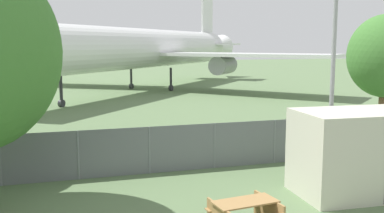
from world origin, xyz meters
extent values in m
cylinder|color=slate|center=(-7.64, 9.96, 0.88)|extent=(0.07, 0.07, 1.76)
cylinder|color=slate|center=(-5.09, 9.96, 0.88)|extent=(0.07, 0.07, 1.76)
cylinder|color=slate|center=(-2.55, 9.96, 0.88)|extent=(0.07, 0.07, 1.76)
cylinder|color=slate|center=(0.00, 9.96, 0.88)|extent=(0.07, 0.07, 1.76)
cylinder|color=slate|center=(2.55, 9.96, 0.88)|extent=(0.07, 0.07, 1.76)
cylinder|color=slate|center=(5.09, 9.96, 0.88)|extent=(0.07, 0.07, 1.76)
cylinder|color=slate|center=(7.64, 9.96, 0.88)|extent=(0.07, 0.07, 1.76)
cube|color=slate|center=(0.00, 9.96, 0.88)|extent=(56.00, 0.01, 1.76)
cylinder|color=white|center=(2.43, 38.46, 4.30)|extent=(27.17, 31.06, 3.91)
cone|color=white|center=(16.10, 54.59, 4.30)|extent=(5.84, 6.00, 3.52)
cube|color=white|center=(11.54, 33.18, 3.72)|extent=(15.11, 16.05, 0.30)
cylinder|color=#939399|center=(9.85, 35.08, 2.69)|extent=(3.61, 3.82, 1.76)
cube|color=white|center=(-4.28, 46.59, 3.72)|extent=(17.03, 13.42, 0.30)
cylinder|color=#939399|center=(-2.12, 45.22, 2.69)|extent=(3.61, 3.82, 1.76)
cube|color=white|center=(13.89, 51.98, 9.19)|extent=(2.46, 2.84, 5.86)
cube|color=white|center=(13.76, 51.83, 4.70)|extent=(8.57, 7.94, 0.20)
cylinder|color=#2D2D33|center=(-5.44, 29.18, 1.18)|extent=(0.24, 0.24, 2.35)
cylinder|color=#2D2D33|center=(-5.44, 29.18, 0.28)|extent=(0.59, 0.62, 0.56)
cylinder|color=#2D2D33|center=(5.42, 38.37, 1.18)|extent=(0.24, 0.24, 2.35)
cylinder|color=#2D2D33|center=(5.42, 38.37, 0.28)|extent=(0.59, 0.62, 0.56)
cylinder|color=#2D2D33|center=(1.85, 41.40, 1.18)|extent=(0.24, 0.24, 2.35)
cylinder|color=#2D2D33|center=(1.85, 41.40, 0.28)|extent=(0.59, 0.62, 0.56)
cube|color=beige|center=(3.34, 5.83, 1.34)|extent=(3.94, 2.55, 2.69)
cube|color=#A37A47|center=(-1.19, 4.27, 0.74)|extent=(1.74, 0.96, 0.04)
cube|color=#A37A47|center=(-1.26, 4.83, 0.44)|extent=(1.68, 0.49, 0.04)
cube|color=#A37A47|center=(-0.46, 4.36, 0.37)|extent=(0.23, 1.40, 0.74)
cylinder|color=brown|center=(7.67, 9.95, 1.45)|extent=(0.38, 0.38, 2.89)
cylinder|color=#99999E|center=(4.10, 8.47, 3.87)|extent=(0.16, 0.16, 7.74)
camera|label=1|loc=(-5.70, -5.93, 4.77)|focal=42.00mm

